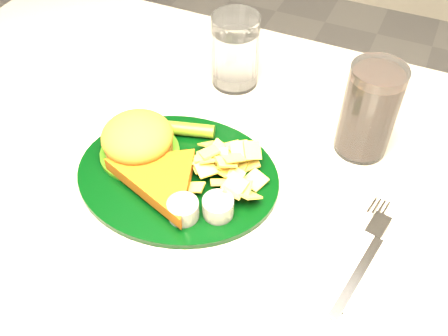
% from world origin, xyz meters
% --- Properties ---
extents(table, '(1.20, 0.80, 0.75)m').
position_xyz_m(table, '(0.00, 0.00, 0.38)').
color(table, '#ADA69D').
rests_on(table, ground).
extents(dinner_plate, '(0.31, 0.26, 0.06)m').
position_xyz_m(dinner_plate, '(-0.05, -0.01, 0.78)').
color(dinner_plate, black).
rests_on(dinner_plate, table).
extents(water_glass, '(0.08, 0.08, 0.12)m').
position_xyz_m(water_glass, '(-0.07, 0.23, 0.81)').
color(water_glass, white).
rests_on(water_glass, table).
extents(cola_glass, '(0.09, 0.09, 0.14)m').
position_xyz_m(cola_glass, '(0.16, 0.16, 0.82)').
color(cola_glass, black).
rests_on(cola_glass, table).
extents(fork_napkin, '(0.16, 0.19, 0.01)m').
position_xyz_m(fork_napkin, '(0.21, -0.05, 0.76)').
color(fork_napkin, white).
rests_on(fork_napkin, table).
extents(ramekin, '(0.05, 0.05, 0.03)m').
position_xyz_m(ramekin, '(-0.23, 0.10, 0.76)').
color(ramekin, white).
rests_on(ramekin, table).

